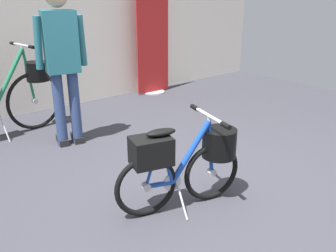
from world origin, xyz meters
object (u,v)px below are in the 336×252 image
Objects in this scene: folding_bike_foreground at (186,159)px; display_bike_left at (3,93)px; floor_banner_stand at (153,45)px; visitor_near_wall at (62,59)px.

display_bike_left reaches higher than folding_bike_foreground.
visitor_near_wall is (-1.98, -1.12, 0.16)m from floor_banner_stand.
display_bike_left is 0.88m from visitor_near_wall.
floor_banner_stand is at bearing 11.15° from display_bike_left.
visitor_near_wall is at bearing 95.08° from folding_bike_foreground.
floor_banner_stand is 1.72× the size of folding_bike_foreground.
folding_bike_foreground is (-1.83, -2.81, -0.37)m from floor_banner_stand.
display_bike_left is at bearing -168.85° from floor_banner_stand.
visitor_near_wall reaches higher than folding_bike_foreground.
folding_bike_foreground is at bearing -75.84° from display_bike_left.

